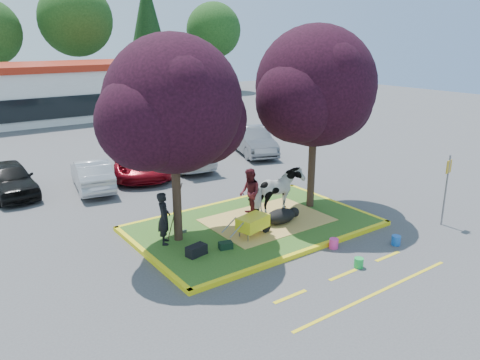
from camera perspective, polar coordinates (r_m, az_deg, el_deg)
ground at (r=16.68m, az=1.72°, el=-5.84°), size 90.00×90.00×0.00m
median_island at (r=16.65m, az=1.72°, el=-5.60°), size 8.00×5.00×0.15m
curb_near at (r=14.86m, az=7.82°, el=-8.69°), size 8.30×0.16×0.15m
curb_far at (r=18.62m, az=-3.09°, el=-3.09°), size 8.30×0.16×0.15m
curb_left at (r=14.75m, az=-11.16°, el=-9.08°), size 0.16×5.30×0.15m
curb_right at (r=19.23m, az=11.46°, el=-2.75°), size 0.16×5.30×0.15m
straw_bedding at (r=16.96m, az=3.34°, el=-4.89°), size 4.20×3.00×0.01m
tree_purple_left at (r=14.34m, az=-8.05°, el=8.35°), size 5.06×4.20×6.51m
tree_purple_right at (r=17.52m, az=9.25°, el=10.55°), size 5.30×4.40×6.82m
fire_lane_stripe_a at (r=12.65m, az=6.14°, el=-13.95°), size 1.10×0.12×0.01m
fire_lane_stripe_b at (r=13.91m, az=12.45°, el=-11.22°), size 1.10×0.12×0.01m
fire_lane_stripe_c at (r=15.32m, az=17.56°, el=-8.86°), size 1.10×0.12×0.01m
fire_lane_long at (r=13.25m, az=16.37°, el=-13.06°), size 6.00×0.10×0.01m
retail_building at (r=41.95m, az=-20.06°, el=10.34°), size 20.40×8.40×4.40m
treeline at (r=50.92m, az=-24.76°, el=17.08°), size 46.58×7.80×14.63m
cow at (r=17.36m, az=4.70°, el=-1.42°), size 2.09×1.11×1.70m
calf at (r=16.63m, az=4.99°, el=-4.43°), size 1.24×0.74×0.53m
handler at (r=15.01m, az=-9.25°, el=-4.61°), size 0.64×0.74×1.71m
visitor_a at (r=16.98m, az=1.20°, el=-1.61°), size 0.97×1.07×1.81m
visitor_b at (r=18.71m, az=1.48°, el=-0.76°), size 0.54×0.77×1.22m
wheelbarrow at (r=15.42m, az=1.62°, el=-5.22°), size 1.91×0.86×0.72m
gear_bag_dark at (r=14.36m, az=-5.34°, el=-8.54°), size 0.68×0.45×0.32m
gear_bag_green at (r=14.73m, az=-1.77°, el=-7.97°), size 0.47×0.36×0.22m
sign_post at (r=17.95m, az=23.90°, el=-0.26°), size 0.36×0.08×2.58m
bucket_green at (r=14.36m, az=14.27°, el=-9.75°), size 0.33×0.33×0.29m
bucket_pink at (r=15.40m, az=11.36°, el=-7.59°), size 0.34×0.34×0.32m
bucket_blue at (r=16.14m, az=18.48°, el=-6.99°), size 0.35×0.35×0.32m
car_black at (r=22.08m, az=-26.23°, el=0.12°), size 1.76×4.20×1.42m
car_silver at (r=21.67m, az=-17.62°, el=0.71°), size 2.12×4.27×1.35m
car_red at (r=23.46m, az=-11.99°, el=2.64°), size 4.40×6.15×1.55m
car_white at (r=24.35m, az=-6.87°, el=3.27°), size 2.50×5.09×1.43m
car_grey at (r=26.84m, az=1.54°, el=4.82°), size 3.05×4.97×1.55m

